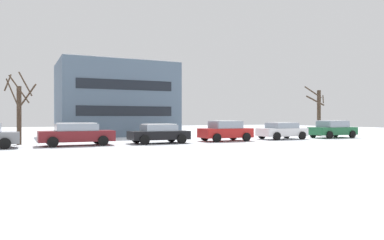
# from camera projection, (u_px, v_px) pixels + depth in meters

# --- Properties ---
(parked_car_maroon) EXTENTS (4.55, 2.09, 1.44)m
(parked_car_maroon) POSITION_uv_depth(u_px,v_px,m) (77.00, 134.00, 23.08)
(parked_car_maroon) COLOR maroon
(parked_car_maroon) RESTS_ON ground
(parked_car_black) EXTENTS (4.03, 2.09, 1.34)m
(parked_car_black) POSITION_uv_depth(u_px,v_px,m) (159.00, 133.00, 25.11)
(parked_car_black) COLOR black
(parked_car_black) RESTS_ON ground
(parked_car_red) EXTENTS (3.88, 2.10, 1.55)m
(parked_car_red) POSITION_uv_depth(u_px,v_px,m) (225.00, 131.00, 27.58)
(parked_car_red) COLOR red
(parked_car_red) RESTS_ON ground
(parked_car_white) EXTENTS (3.93, 2.15, 1.38)m
(parked_car_white) POSITION_uv_depth(u_px,v_px,m) (282.00, 130.00, 29.96)
(parked_car_white) COLOR white
(parked_car_white) RESTS_ON ground
(parked_car_green) EXTENTS (4.11, 2.11, 1.53)m
(parked_car_green) POSITION_uv_depth(u_px,v_px,m) (333.00, 129.00, 32.07)
(parked_car_green) COLOR #1E6038
(parked_car_green) RESTS_ON ground
(tree_far_right) EXTENTS (1.95, 1.90, 4.68)m
(tree_far_right) POSITION_uv_depth(u_px,v_px,m) (19.00, 110.00, 23.83)
(tree_far_right) COLOR #423326
(tree_far_right) RESTS_ON ground
(tree_far_left) EXTENTS (1.82, 1.98, 4.84)m
(tree_far_left) POSITION_uv_depth(u_px,v_px,m) (318.00, 111.00, 35.42)
(tree_far_left) COLOR #423326
(tree_far_left) RESTS_ON ground
(building_far_right) EXTENTS (10.93, 8.05, 7.19)m
(building_far_right) POSITION_uv_depth(u_px,v_px,m) (116.00, 99.00, 36.59)
(building_far_right) COLOR slate
(building_far_right) RESTS_ON ground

